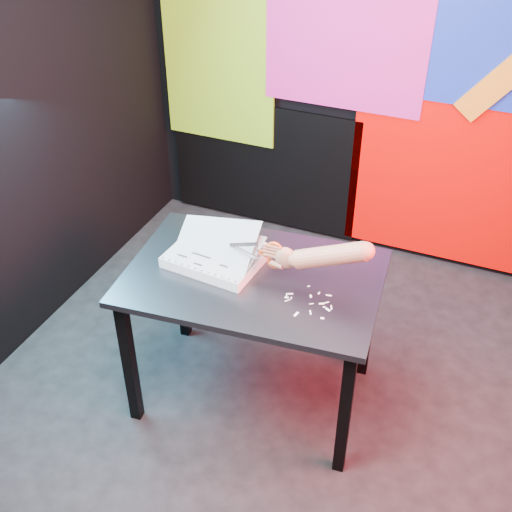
% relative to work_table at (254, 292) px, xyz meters
% --- Properties ---
extents(room, '(3.01, 3.01, 2.71)m').
position_rel_work_table_xyz_m(room, '(0.18, 0.02, 0.70)').
color(room, '#2B2C2D').
rests_on(room, ground).
extents(backdrop, '(2.88, 0.05, 2.08)m').
position_rel_work_table_xyz_m(backdrop, '(0.24, 1.48, 0.31)').
color(backdrop, '#E40401').
rests_on(backdrop, ground).
extents(work_table, '(1.18, 0.85, 0.75)m').
position_rel_work_table_xyz_m(work_table, '(0.00, 0.00, 0.00)').
color(work_table, black).
rests_on(work_table, ground).
extents(printout_stack, '(0.43, 0.33, 0.21)m').
position_rel_work_table_xyz_m(printout_stack, '(-0.20, 0.02, 0.13)').
color(printout_stack, white).
rests_on(printout_stack, work_table).
extents(scissors, '(0.24, 0.02, 0.14)m').
position_rel_work_table_xyz_m(scissors, '(0.08, -0.01, 0.24)').
color(scissors, '#9FA2AA').
rests_on(scissors, printout_stack).
extents(hand_forearm, '(0.45, 0.09, 0.21)m').
position_rel_work_table_xyz_m(hand_forearm, '(0.31, -0.01, 0.29)').
color(hand_forearm, '#B87457').
rests_on(hand_forearm, work_table).
extents(paper_clippings, '(0.21, 0.21, 0.00)m').
position_rel_work_table_xyz_m(paper_clippings, '(0.30, -0.09, 0.10)').
color(paper_clippings, white).
rests_on(paper_clippings, work_table).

